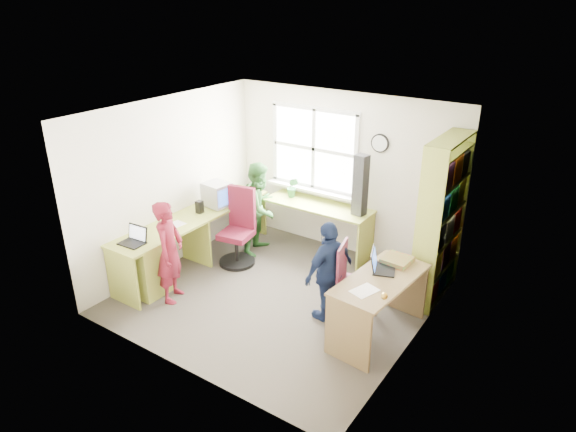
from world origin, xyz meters
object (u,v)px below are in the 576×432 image
object	(u,v)px
swivel_chair	(239,231)
person_green	(260,208)
person_red	(170,252)
right_desk	(379,294)
wooden_chair	(351,279)
laptop_left	(134,239)
potted_plant	(293,187)
crt_monitor	(217,194)
l_desk	(186,248)
cd_tower	(360,185)
person_navy	(329,271)
laptop_right	(380,265)
bookshelf	(441,224)

from	to	relation	value
swivel_chair	person_green	xyz separation A→B (m)	(0.04, 0.47, 0.21)
swivel_chair	person_red	xyz separation A→B (m)	(-0.08, -1.25, 0.19)
swivel_chair	right_desk	bearing A→B (deg)	-21.82
wooden_chair	laptop_left	xyz separation A→B (m)	(-2.50, -1.06, 0.27)
potted_plant	crt_monitor	bearing A→B (deg)	-128.20
right_desk	person_red	size ratio (longest dim) A/B	1.01
l_desk	person_green	distance (m)	1.30
cd_tower	person_navy	size ratio (longest dim) A/B	0.69
person_red	wooden_chair	bearing A→B (deg)	-90.35
wooden_chair	person_green	world-z (taller)	person_green
laptop_right	person_red	world-z (taller)	person_red
right_desk	person_navy	world-z (taller)	person_navy
right_desk	person_green	xyz separation A→B (m)	(-2.38, 0.98, 0.15)
bookshelf	person_green	bearing A→B (deg)	-174.81
bookshelf	wooden_chair	world-z (taller)	bookshelf
swivel_chair	wooden_chair	world-z (taller)	swivel_chair
cd_tower	person_red	xyz separation A→B (m)	(-1.50, -2.21, -0.52)
swivel_chair	laptop_left	distance (m)	1.55
swivel_chair	potted_plant	world-z (taller)	swivel_chair
right_desk	person_green	size ratio (longest dim) A/B	0.97
bookshelf	crt_monitor	size ratio (longest dim) A/B	5.26
l_desk	laptop_right	size ratio (longest dim) A/B	7.23
swivel_chair	laptop_left	size ratio (longest dim) A/B	3.47
right_desk	wooden_chair	size ratio (longest dim) A/B	1.39
l_desk	right_desk	world-z (taller)	l_desk
potted_plant	person_red	world-z (taller)	person_red
l_desk	right_desk	distance (m)	2.74
person_navy	l_desk	bearing A→B (deg)	-68.57
person_green	person_red	bearing A→B (deg)	166.52
l_desk	bookshelf	xyz separation A→B (m)	(2.96, 1.47, 0.55)
laptop_left	person_green	size ratio (longest dim) A/B	0.23
laptop_left	person_red	distance (m)	0.48
right_desk	potted_plant	xyz separation A→B (m)	(-2.15, 1.49, 0.37)
right_desk	person_red	distance (m)	2.62
l_desk	person_green	size ratio (longest dim) A/B	2.12
laptop_right	person_green	distance (m)	2.43
person_red	crt_monitor	bearing A→B (deg)	-8.37
l_desk	person_navy	world-z (taller)	person_navy
person_green	person_navy	xyz separation A→B (m)	(1.73, -0.98, -0.07)
cd_tower	wooden_chair	bearing A→B (deg)	-57.70
wooden_chair	person_red	world-z (taller)	person_red
cd_tower	person_green	bearing A→B (deg)	-151.85
crt_monitor	person_green	bearing A→B (deg)	46.04
l_desk	wooden_chair	xyz separation A→B (m)	(2.29, 0.40, 0.07)
right_desk	swivel_chair	world-z (taller)	swivel_chair
bookshelf	cd_tower	world-z (taller)	bookshelf
wooden_chair	laptop_right	distance (m)	0.44
swivel_chair	person_navy	bearing A→B (deg)	-25.98
wooden_chair	right_desk	bearing A→B (deg)	-31.74
laptop_left	cd_tower	size ratio (longest dim) A/B	0.37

